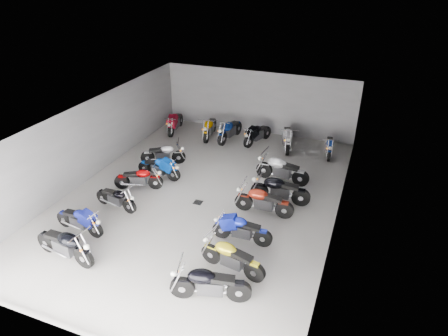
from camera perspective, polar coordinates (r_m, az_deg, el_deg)
The scene contains 24 objects.
ground at distance 15.57m, azimuth -2.98°, elevation -4.01°, with size 14.00×14.00×0.00m, color #A19E99.
wall_back at distance 20.87m, azimuth 4.82°, elevation 9.34°, with size 10.00×0.10×3.20m, color slate.
wall_left at distance 17.29m, azimuth -18.48°, elevation 3.89°, with size 0.10×14.00×3.20m, color slate.
wall_right at distance 13.72m, azimuth 16.32°, elevation -2.21°, with size 0.10×14.00×3.20m, color slate.
ceiling at distance 14.13m, azimuth -3.30°, elevation 7.13°, with size 10.00×14.00×0.04m, color black.
drain_grate at distance 15.19m, azimuth -3.75°, elevation -4.92°, with size 0.32×0.32×0.01m, color black.
motorcycle_left_a at distance 13.17m, azimuth -21.80°, elevation -10.16°, with size 2.26×0.52×0.99m.
motorcycle_left_b at distance 14.25m, azimuth -19.93°, elevation -7.01°, with size 1.95×0.43×0.86m.
motorcycle_left_c at distance 15.12m, azimuth -15.15°, elevation -4.15°, with size 1.84×0.45×0.81m.
motorcycle_left_d at distance 16.16m, azimuth -12.04°, elevation -1.46°, with size 1.87×0.77×0.85m.
motorcycle_left_e at distance 16.80m, azimuth -9.22°, elevation 0.07°, with size 1.99×0.41×0.87m.
motorcycle_left_f at distance 17.94m, azimuth -8.64°, elevation 2.01°, with size 1.89×0.90×0.88m.
motorcycle_right_a at distance 11.07m, azimuth -2.12°, elevation -16.24°, with size 2.17×0.76×0.97m.
motorcycle_right_b at distance 11.88m, azimuth 1.09°, elevation -12.65°, with size 2.10×0.57×0.93m.
motorcycle_right_c at distance 12.99m, azimuth 2.47°, elevation -8.74°, with size 2.01×0.41×0.88m.
motorcycle_right_d at distance 14.34m, azimuth 5.62°, elevation -4.75°, with size 2.17×0.43×0.96m.
motorcycle_right_e at distance 15.04m, azimuth 7.91°, elevation -3.09°, with size 2.26×0.50×1.00m.
motorcycle_right_f at distance 16.45m, azimuth 8.23°, elevation -0.23°, with size 2.26×0.50×0.99m.
motorcycle_back_a at distance 21.27m, azimuth -7.01°, elevation 6.52°, with size 0.56×2.19×0.97m.
motorcycle_back_b at distance 20.44m, azimuth -2.06°, elevation 5.81°, with size 0.55×2.20×0.97m.
motorcycle_back_c at distance 20.08m, azimuth 0.82°, elevation 5.46°, with size 0.55×2.27×1.00m.
motorcycle_back_d at distance 19.80m, azimuth 4.78°, elevation 4.88°, with size 0.84×2.00×0.91m.
motorcycle_back_e at distance 19.43m, azimuth 9.05°, elevation 4.33°, with size 0.74×2.27×1.02m.
motorcycle_back_f at distance 19.17m, azimuth 14.84°, elevation 3.07°, with size 0.46×1.93×0.85m.
Camera 1 is at (5.53, -11.99, 8.25)m, focal length 32.00 mm.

